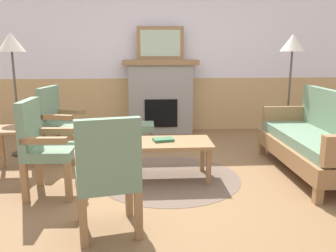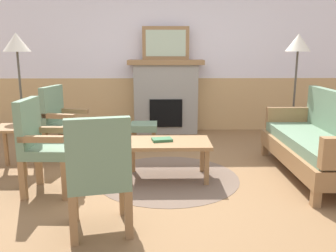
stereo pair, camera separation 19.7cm
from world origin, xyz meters
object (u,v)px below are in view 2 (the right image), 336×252
object	(u,v)px
floor_lamp_by_chairs	(17,50)
framed_picture	(166,43)
footstool	(144,128)
floor_lamp_by_couch	(298,50)
coffee_table	(168,146)
book_on_table	(162,140)
side_table	(13,136)
couch	(317,143)
armchair_by_window_left	(42,142)
armchair_front_left	(99,170)
armchair_near_fireplace	(61,119)
fireplace	(166,96)

from	to	relation	value
floor_lamp_by_chairs	framed_picture	bearing A→B (deg)	31.50
footstool	floor_lamp_by_couch	bearing A→B (deg)	-1.45
framed_picture	coffee_table	world-z (taller)	framed_picture
book_on_table	side_table	xyz separation A→B (m)	(-1.80, 0.29, -0.02)
couch	armchair_by_window_left	world-z (taller)	same
coffee_table	armchair_front_left	distance (m)	1.38
armchair_front_left	floor_lamp_by_couch	xyz separation A→B (m)	(2.48, 2.57, 0.91)
framed_picture	coffee_table	distance (m)	2.59
framed_picture	armchair_by_window_left	distance (m)	3.15
side_table	coffee_table	bearing A→B (deg)	-9.34
footstool	armchair_by_window_left	bearing A→B (deg)	-118.71
book_on_table	armchair_by_window_left	world-z (taller)	armchair_by_window_left
armchair_front_left	side_table	world-z (taller)	armchair_front_left
footstool	floor_lamp_by_chairs	world-z (taller)	floor_lamp_by_chairs
floor_lamp_by_couch	floor_lamp_by_chairs	distance (m)	3.95
armchair_near_fireplace	floor_lamp_by_couch	world-z (taller)	floor_lamp_by_couch
couch	side_table	xyz separation A→B (m)	(-3.61, 0.26, 0.04)
framed_picture	book_on_table	distance (m)	2.54
framed_picture	floor_lamp_by_couch	xyz separation A→B (m)	(1.90, -0.99, -0.11)
side_table	framed_picture	bearing A→B (deg)	46.80
fireplace	couch	bearing A→B (deg)	-52.55
floor_lamp_by_chairs	couch	bearing A→B (deg)	-15.04
footstool	armchair_by_window_left	distance (m)	2.01
coffee_table	armchair_front_left	size ratio (longest dim) A/B	0.98
floor_lamp_by_chairs	armchair_by_window_left	bearing A→B (deg)	-62.87
framed_picture	floor_lamp_by_chairs	distance (m)	2.39
fireplace	book_on_table	size ratio (longest dim) A/B	5.80
couch	coffee_table	world-z (taller)	couch
book_on_table	armchair_front_left	bearing A→B (deg)	-111.62
couch	book_on_table	xyz separation A→B (m)	(-1.80, -0.03, 0.06)
fireplace	armchair_by_window_left	world-z (taller)	fireplace
fireplace	coffee_table	xyz separation A→B (m)	(-0.01, -2.31, -0.27)
framed_picture	couch	distance (m)	3.07
book_on_table	floor_lamp_by_chairs	distance (m)	2.43
coffee_table	armchair_front_left	world-z (taller)	armchair_front_left
coffee_table	footstool	distance (m)	1.42
framed_picture	fireplace	bearing A→B (deg)	-90.00
couch	framed_picture	bearing A→B (deg)	127.45
coffee_table	side_table	size ratio (longest dim) A/B	1.75
coffee_table	book_on_table	distance (m)	0.10
fireplace	armchair_near_fireplace	world-z (taller)	fireplace
armchair_near_fireplace	floor_lamp_by_couch	size ratio (longest dim) A/B	0.58
book_on_table	fireplace	bearing A→B (deg)	88.16
armchair_by_window_left	fireplace	bearing A→B (deg)	64.04
coffee_table	floor_lamp_by_couch	distance (m)	2.56
coffee_table	floor_lamp_by_couch	bearing A→B (deg)	34.67
coffee_table	fireplace	bearing A→B (deg)	89.82
armchair_by_window_left	armchair_near_fireplace	bearing A→B (deg)	96.06
footstool	armchair_front_left	bearing A→B (deg)	-94.97
fireplace	armchair_near_fireplace	size ratio (longest dim) A/B	1.33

